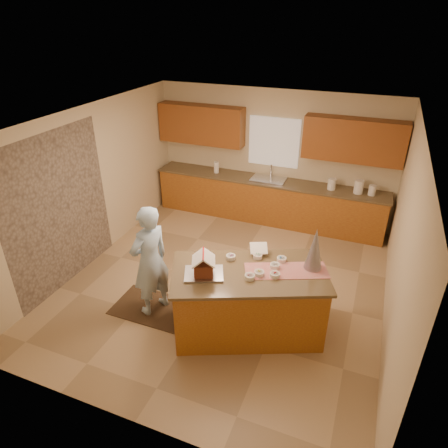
# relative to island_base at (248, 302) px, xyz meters

# --- Properties ---
(floor) EXTENTS (5.50, 5.50, 0.00)m
(floor) POSITION_rel_island_base_xyz_m (-0.69, 0.89, -0.48)
(floor) COLOR tan
(floor) RESTS_ON ground
(ceiling) EXTENTS (5.50, 5.50, 0.00)m
(ceiling) POSITION_rel_island_base_xyz_m (-0.69, 0.89, 2.22)
(ceiling) COLOR silver
(ceiling) RESTS_ON floor
(wall_back) EXTENTS (5.50, 5.50, 0.00)m
(wall_back) POSITION_rel_island_base_xyz_m (-0.69, 3.64, 0.87)
(wall_back) COLOR beige
(wall_back) RESTS_ON floor
(wall_front) EXTENTS (5.50, 5.50, 0.00)m
(wall_front) POSITION_rel_island_base_xyz_m (-0.69, -1.86, 0.87)
(wall_front) COLOR beige
(wall_front) RESTS_ON floor
(wall_left) EXTENTS (5.50, 5.50, 0.00)m
(wall_left) POSITION_rel_island_base_xyz_m (-3.19, 0.89, 0.87)
(wall_left) COLOR beige
(wall_left) RESTS_ON floor
(wall_right) EXTENTS (5.50, 5.50, 0.00)m
(wall_right) POSITION_rel_island_base_xyz_m (1.81, 0.89, 0.87)
(wall_right) COLOR beige
(wall_right) RESTS_ON floor
(stone_accent) EXTENTS (0.00, 2.50, 2.50)m
(stone_accent) POSITION_rel_island_base_xyz_m (-3.17, 0.09, 0.77)
(stone_accent) COLOR gray
(stone_accent) RESTS_ON wall_left
(window_curtain) EXTENTS (1.05, 0.03, 1.00)m
(window_curtain) POSITION_rel_island_base_xyz_m (-0.69, 3.61, 1.17)
(window_curtain) COLOR white
(window_curtain) RESTS_ON wall_back
(back_counter_base) EXTENTS (4.80, 0.60, 0.88)m
(back_counter_base) POSITION_rel_island_base_xyz_m (-0.69, 3.34, -0.04)
(back_counter_base) COLOR #A36B21
(back_counter_base) RESTS_ON floor
(back_counter_top) EXTENTS (4.85, 0.63, 0.04)m
(back_counter_top) POSITION_rel_island_base_xyz_m (-0.69, 3.34, 0.42)
(back_counter_top) COLOR brown
(back_counter_top) RESTS_ON back_counter_base
(upper_cabinet_left) EXTENTS (1.85, 0.35, 0.80)m
(upper_cabinet_left) POSITION_rel_island_base_xyz_m (-2.24, 3.46, 1.42)
(upper_cabinet_left) COLOR #95441F
(upper_cabinet_left) RESTS_ON wall_back
(upper_cabinet_right) EXTENTS (1.85, 0.35, 0.80)m
(upper_cabinet_right) POSITION_rel_island_base_xyz_m (0.86, 3.46, 1.42)
(upper_cabinet_right) COLOR #95441F
(upper_cabinet_right) RESTS_ON wall_back
(sink) EXTENTS (0.70, 0.45, 0.12)m
(sink) POSITION_rel_island_base_xyz_m (-0.69, 3.34, 0.41)
(sink) COLOR silver
(sink) RESTS_ON back_counter_top
(faucet) EXTENTS (0.03, 0.03, 0.28)m
(faucet) POSITION_rel_island_base_xyz_m (-0.69, 3.52, 0.58)
(faucet) COLOR silver
(faucet) RESTS_ON back_counter_top
(island_base) EXTENTS (2.18, 1.67, 0.96)m
(island_base) POSITION_rel_island_base_xyz_m (0.00, 0.00, 0.00)
(island_base) COLOR #A36B21
(island_base) RESTS_ON floor
(island_top) EXTENTS (2.30, 1.79, 0.04)m
(island_top) POSITION_rel_island_base_xyz_m (0.00, 0.00, 0.50)
(island_top) COLOR brown
(island_top) RESTS_ON island_base
(table_runner) EXTENTS (1.15, 0.79, 0.01)m
(table_runner) POSITION_rel_island_base_xyz_m (0.45, 0.19, 0.53)
(table_runner) COLOR #AE0D0C
(table_runner) RESTS_ON island_top
(baking_tray) EXTENTS (0.61, 0.54, 0.03)m
(baking_tray) POSITION_rel_island_base_xyz_m (-0.53, -0.29, 0.54)
(baking_tray) COLOR silver
(baking_tray) RESTS_ON island_top
(cookbook) EXTENTS (0.29, 0.27, 0.10)m
(cookbook) POSITION_rel_island_base_xyz_m (-0.01, 0.44, 0.62)
(cookbook) COLOR white
(cookbook) RESTS_ON island_top
(tinsel_tree) EXTENTS (0.31, 0.31, 0.60)m
(tinsel_tree) POSITION_rel_island_base_xyz_m (0.76, 0.38, 0.82)
(tinsel_tree) COLOR #AEAFBB
(tinsel_tree) RESTS_ON island_top
(rug) EXTENTS (1.17, 0.76, 0.01)m
(rug) POSITION_rel_island_base_xyz_m (-1.50, -0.11, -0.47)
(rug) COLOR black
(rug) RESTS_ON floor
(boy) EXTENTS (0.62, 0.74, 1.72)m
(boy) POSITION_rel_island_base_xyz_m (-1.45, -0.11, 0.39)
(boy) COLOR #B0D6FA
(boy) RESTS_ON rug
(canister_a) EXTENTS (0.16, 0.16, 0.22)m
(canister_a) POSITION_rel_island_base_xyz_m (0.58, 3.34, 0.55)
(canister_a) COLOR white
(canister_a) RESTS_ON back_counter_top
(canister_b) EXTENTS (0.18, 0.18, 0.26)m
(canister_b) POSITION_rel_island_base_xyz_m (1.09, 3.34, 0.57)
(canister_b) COLOR white
(canister_b) RESTS_ON back_counter_top
(canister_c) EXTENTS (0.14, 0.14, 0.20)m
(canister_c) POSITION_rel_island_base_xyz_m (1.34, 3.34, 0.54)
(canister_c) COLOR white
(canister_c) RESTS_ON back_counter_top
(paper_towel) EXTENTS (0.11, 0.11, 0.24)m
(paper_towel) POSITION_rel_island_base_xyz_m (-1.86, 3.34, 0.56)
(paper_towel) COLOR white
(paper_towel) RESTS_ON back_counter_top
(gingerbread_house) EXTENTS (0.39, 0.40, 0.31)m
(gingerbread_house) POSITION_rel_island_base_xyz_m (-0.53, -0.29, 0.66)
(gingerbread_house) COLOR brown
(gingerbread_house) RESTS_ON baking_tray
(candy_bowls) EXTENTS (0.81, 0.67, 0.06)m
(candy_bowls) POSITION_rel_island_base_xyz_m (0.12, 0.13, 0.55)
(candy_bowls) COLOR silver
(candy_bowls) RESTS_ON island_top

